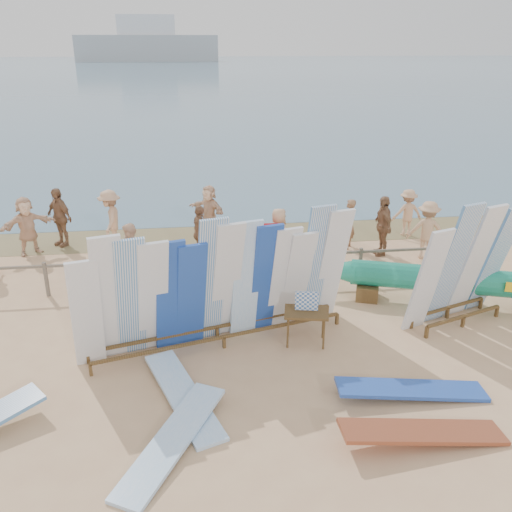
{
  "coord_description": "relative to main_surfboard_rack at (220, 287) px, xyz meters",
  "views": [
    {
      "loc": [
        -0.36,
        -9.76,
        5.91
      ],
      "look_at": [
        1.13,
        2.21,
        1.13
      ],
      "focal_mm": 38.0,
      "sensor_mm": 36.0,
      "label": 1
    }
  ],
  "objects": [
    {
      "name": "beachgoer_4",
      "position": [
        -0.28,
        4.72,
        -0.46
      ],
      "size": [
        0.64,
        1.03,
        1.64
      ],
      "primitive_type": "imported",
      "rotation": [
        0.0,
        0.0,
        1.82
      ],
      "color": "#8C6042",
      "rests_on": "ground"
    },
    {
      "name": "side_surfboard_rack",
      "position": [
        5.32,
        0.24,
        0.04
      ],
      "size": [
        2.68,
        1.56,
        2.92
      ],
      "rotation": [
        0.0,
        0.0,
        0.35
      ],
      "color": "brown",
      "rests_on": "ground"
    },
    {
      "name": "vendor_table",
      "position": [
        1.76,
        -0.22,
        -0.89
      ],
      "size": [
        1.0,
        0.8,
        1.19
      ],
      "rotation": [
        0.0,
        0.0,
        -0.2
      ],
      "color": "brown",
      "rests_on": "ground"
    },
    {
      "name": "beachgoer_5",
      "position": [
        0.08,
        7.0,
        -0.46
      ],
      "size": [
        1.37,
        1.47,
        1.64
      ],
      "primitive_type": "imported",
      "rotation": [
        0.0,
        0.0,
        5.43
      ],
      "color": "beige",
      "rests_on": "ground"
    },
    {
      "name": "flat_board_c",
      "position": [
        2.97,
        -3.46,
        -1.28
      ],
      "size": [
        2.69,
        0.59,
        0.41
      ],
      "primitive_type": "cube",
      "rotation": [
        0.13,
        0.0,
        1.58
      ],
      "color": "#9B492A",
      "rests_on": "ground"
    },
    {
      "name": "beachgoer_11",
      "position": [
        -5.33,
        5.89,
        -0.41
      ],
      "size": [
        1.63,
        1.33,
        1.74
      ],
      "primitive_type": "imported",
      "rotation": [
        0.0,
        0.0,
        0.59
      ],
      "color": "beige",
      "rests_on": "ground"
    },
    {
      "name": "beachgoer_7",
      "position": [
        4.23,
        5.19,
        -0.52
      ],
      "size": [
        0.52,
        0.64,
        1.54
      ],
      "primitive_type": "imported",
      "rotation": [
        0.0,
        0.0,
        4.25
      ],
      "color": "#8C6042",
      "rests_on": "ground"
    },
    {
      "name": "beachgoer_extra_1",
      "position": [
        -4.53,
        6.51,
        -0.37
      ],
      "size": [
        1.11,
        1.06,
        1.83
      ],
      "primitive_type": "imported",
      "rotation": [
        0.0,
        0.0,
        5.55
      ],
      "color": "#8C6042",
      "rests_on": "ground"
    },
    {
      "name": "ocean",
      "position": [
        -0.13,
        127.79,
        -1.28
      ],
      "size": [
        320.0,
        240.0,
        0.02
      ],
      "primitive_type": "cube",
      "color": "slate",
      "rests_on": "ground"
    },
    {
      "name": "beach_chair_right",
      "position": [
        0.8,
        3.6,
        -1.03
      ],
      "size": [
        0.72,
        0.73,
        0.87
      ],
      "rotation": [
        0.0,
        0.0,
        0.38
      ],
      "color": "#B31316",
      "rests_on": "ground"
    },
    {
      "name": "wet_sand_strip",
      "position": [
        -0.13,
        6.99,
        -1.28
      ],
      "size": [
        40.0,
        2.6,
        0.01
      ],
      "primitive_type": "cube",
      "color": "olive",
      "rests_on": "ground"
    },
    {
      "name": "beachgoer_9",
      "position": [
        6.45,
        6.1,
        -0.52
      ],
      "size": [
        1.0,
        0.43,
        1.54
      ],
      "primitive_type": "imported",
      "rotation": [
        0.0,
        0.0,
        3.16
      ],
      "color": "tan",
      "rests_on": "ground"
    },
    {
      "name": "flat_board_b",
      "position": [
        -0.96,
        -3.07,
        -1.28
      ],
      "size": [
        1.8,
        2.63,
        0.25
      ],
      "primitive_type": "cube",
      "rotation": [
        0.07,
        0.0,
        -0.51
      ],
      "color": "#9AC9F7",
      "rests_on": "ground"
    },
    {
      "name": "main_surfboard_rack",
      "position": [
        0.0,
        0.0,
        0.0
      ],
      "size": [
        5.75,
        2.16,
        2.87
      ],
      "rotation": [
        0.0,
        0.0,
        0.26
      ],
      "color": "brown",
      "rests_on": "ground"
    },
    {
      "name": "ground",
      "position": [
        -0.13,
        -0.21,
        -1.28
      ],
      "size": [
        160.0,
        160.0,
        0.0
      ],
      "primitive_type": "plane",
      "color": "tan",
      "rests_on": "ground"
    },
    {
      "name": "fence",
      "position": [
        -0.13,
        2.79,
        -0.65
      ],
      "size": [
        12.08,
        0.08,
        0.9
      ],
      "color": "#6D6252",
      "rests_on": "ground"
    },
    {
      "name": "flat_board_d",
      "position": [
        3.26,
        -2.28,
        -1.28
      ],
      "size": [
        2.73,
        0.73,
        0.29
      ],
      "primitive_type": "cube",
      "rotation": [
        0.08,
        0.0,
        1.51
      ],
      "color": "#224AAE",
      "rests_on": "ground"
    },
    {
      "name": "beachgoer_3",
      "position": [
        -2.93,
        6.07,
        -0.37
      ],
      "size": [
        0.51,
        1.19,
        1.82
      ],
      "primitive_type": "imported",
      "rotation": [
        0.0,
        0.0,
        4.69
      ],
      "color": "tan",
      "rests_on": "ground"
    },
    {
      "name": "distant_ship",
      "position": [
        -12.13,
        179.79,
        4.02
      ],
      "size": [
        45.0,
        8.0,
        14.0
      ],
      "color": "#999EA3",
      "rests_on": "ocean"
    },
    {
      "name": "beachgoer_6",
      "position": [
        1.95,
        4.43,
        -0.5
      ],
      "size": [
        0.4,
        0.78,
        1.56
      ],
      "primitive_type": "imported",
      "rotation": [
        0.0,
        0.0,
        1.62
      ],
      "color": "tan",
      "rests_on": "ground"
    },
    {
      "name": "flat_board_a",
      "position": [
        -0.79,
        -1.9,
        -1.28
      ],
      "size": [
        1.47,
        2.72,
        0.23
      ],
      "primitive_type": "cube",
      "rotation": [
        0.06,
        0.0,
        0.36
      ],
      "color": "#9AC9F7",
      "rests_on": "ground"
    },
    {
      "name": "outrigger_canoe",
      "position": [
        5.51,
        1.06,
        -0.65
      ],
      "size": [
        6.76,
        2.85,
        0.99
      ],
      "rotation": [
        0.0,
        0.0,
        -0.34
      ],
      "color": "brown",
      "rests_on": "ground"
    },
    {
      "name": "stroller",
      "position": [
        1.61,
        3.93,
        -0.81
      ],
      "size": [
        0.67,
        0.91,
        1.19
      ],
      "rotation": [
        0.0,
        0.0,
        -0.09
      ],
      "color": "#B31316",
      "rests_on": "ground"
    },
    {
      "name": "beachgoer_2",
      "position": [
        -2.11,
        3.39,
        -0.48
      ],
      "size": [
        0.41,
        0.8,
        1.6
      ],
      "primitive_type": "imported",
      "rotation": [
        0.0,
        0.0,
        4.67
      ],
      "color": "beige",
      "rests_on": "ground"
    },
    {
      "name": "beachgoer_extra_0",
      "position": [
        6.23,
        4.09,
        -0.43
      ],
      "size": [
        1.2,
        0.83,
        1.71
      ],
      "primitive_type": "imported",
      "rotation": [
        0.0,
        0.0,
        2.77
      ],
      "color": "tan",
      "rests_on": "ground"
    },
    {
      "name": "beachgoer_10",
      "position": [
        5.06,
        4.54,
        -0.39
      ],
      "size": [
        0.49,
        1.06,
        1.79
      ],
      "primitive_type": "imported",
      "rotation": [
        0.0,
        0.0,
        4.74
      ],
      "color": "#8C6042",
      "rests_on": "ground"
    },
    {
      "name": "beach_chair_left",
      "position": [
        0.39,
        3.96,
        -1.01
      ],
      "size": [
        0.68,
        0.7,
        0.93
      ],
      "rotation": [
        0.0,
        0.0,
        -0.17
      ],
      "color": "#B31316",
      "rests_on": "ground"
    }
  ]
}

